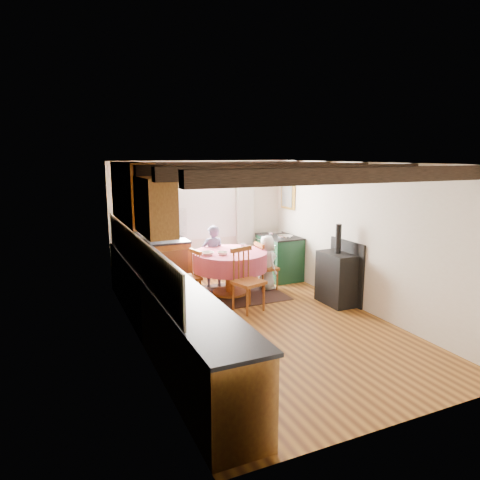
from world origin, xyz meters
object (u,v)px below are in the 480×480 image
child_right (267,262)px  aga_range (279,256)px  chair_right (266,266)px  chair_near (249,280)px  child_far (213,256)px  dining_table (230,274)px  cast_iron_stove (337,264)px  cup (243,246)px  chair_left (188,276)px

child_right → aga_range: bearing=-48.0°
aga_range → chair_right: bearing=-135.7°
chair_near → child_far: child_far is taller
dining_table → aga_range: (1.36, 0.62, 0.05)m
cast_iron_stove → cup: size_ratio=14.90×
dining_table → chair_left: 0.80m
chair_left → child_right: 1.58m
chair_near → cast_iron_stove: 1.56m
chair_near → aga_range: chair_near is taller
cast_iron_stove → cup: bearing=130.2°
dining_table → chair_near: bearing=-93.0°
chair_left → cup: (1.13, 0.20, 0.39)m
cast_iron_stove → chair_left: bearing=153.2°
chair_left → aga_range: (2.16, 0.65, 0.00)m
chair_right → child_right: size_ratio=0.88×
cast_iron_stove → child_right: (-0.69, 1.23, -0.17)m
cast_iron_stove → cup: cast_iron_stove is taller
chair_near → cup: 1.16m
dining_table → aga_range: size_ratio=1.35×
dining_table → cast_iron_stove: bearing=-38.6°
cast_iron_stove → child_right: 1.42m
chair_near → chair_right: chair_near is taller
chair_right → cup: bearing=73.0°
dining_table → cast_iron_stove: (1.47, -1.17, 0.29)m
dining_table → child_far: child_far is taller
chair_near → chair_right: (0.80, 0.91, -0.07)m
chair_left → cup: 1.22m
chair_near → cup: size_ratio=11.29×
chair_left → child_far: bearing=120.5°
dining_table → chair_left: bearing=-178.0°
dining_table → child_right: bearing=4.3°
dining_table → chair_left: (-0.80, -0.03, 0.05)m
chair_near → child_right: (0.83, 0.94, -0.01)m
chair_near → child_far: size_ratio=0.87×
child_right → cup: (-0.45, 0.11, 0.33)m
dining_table → chair_near: chair_near is taller
cast_iron_stove → child_right: cast_iron_stove is taller
chair_right → child_far: (-0.86, 0.56, 0.15)m
chair_right → child_far: size_ratio=0.75×
chair_near → child_right: 1.25m
chair_near → aga_range: size_ratio=1.06×
chair_left → chair_right: 1.56m
chair_near → chair_left: (-0.75, 0.85, -0.07)m
chair_right → child_right: (0.02, 0.03, 0.06)m
chair_left → aga_range: aga_range is taller
chair_left → cast_iron_stove: bearing=52.2°
chair_right → cup: 0.59m
chair_right → child_right: 0.07m
child_far → child_right: 1.04m
child_far → chair_left: bearing=45.1°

